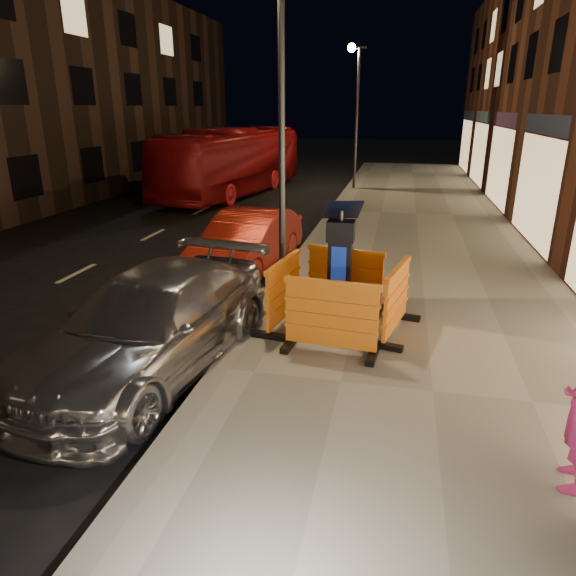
% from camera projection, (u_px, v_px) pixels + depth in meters
% --- Properties ---
extents(ground_plane, '(120.00, 120.00, 0.00)m').
position_uv_depth(ground_plane, '(220.00, 377.00, 7.50)').
color(ground_plane, black).
rests_on(ground_plane, ground).
extents(sidewalk, '(6.00, 60.00, 0.15)m').
position_uv_depth(sidewalk, '(432.00, 396.00, 6.87)').
color(sidewalk, gray).
rests_on(sidewalk, ground).
extents(kerb, '(0.30, 60.00, 0.15)m').
position_uv_depth(kerb, '(220.00, 373.00, 7.47)').
color(kerb, slate).
rests_on(kerb, ground).
extents(parking_kiosk, '(0.77, 0.77, 2.09)m').
position_uv_depth(parking_kiosk, '(340.00, 270.00, 8.47)').
color(parking_kiosk, black).
rests_on(parking_kiosk, sidewalk).
extents(barrier_front, '(1.55, 0.76, 1.16)m').
position_uv_depth(barrier_front, '(331.00, 317.00, 7.74)').
color(barrier_front, orange).
rests_on(barrier_front, sidewalk).
extents(barrier_back, '(1.60, 0.95, 1.16)m').
position_uv_depth(barrier_back, '(345.00, 279.00, 9.49)').
color(barrier_back, orange).
rests_on(barrier_back, sidewalk).
extents(barrier_kerbside, '(0.83, 1.57, 1.16)m').
position_uv_depth(barrier_kerbside, '(284.00, 292.00, 8.81)').
color(barrier_kerbside, orange).
rests_on(barrier_kerbside, sidewalk).
extents(barrier_bldgside, '(0.93, 1.59, 1.16)m').
position_uv_depth(barrier_bldgside, '(396.00, 300.00, 8.43)').
color(barrier_bldgside, orange).
rests_on(barrier_bldgside, sidewalk).
extents(car_silver, '(2.71, 5.23, 1.45)m').
position_uv_depth(car_silver, '(156.00, 367.00, 7.78)').
color(car_silver, '#AEAEB3').
rests_on(car_silver, ground).
extents(car_red, '(1.91, 4.37, 1.40)m').
position_uv_depth(car_red, '(248.00, 269.00, 12.53)').
color(car_red, maroon).
rests_on(car_red, ground).
extents(bus_doubledecker, '(3.85, 10.67, 2.91)m').
position_uv_depth(bus_doubledecker, '(235.00, 194.00, 23.29)').
color(bus_doubledecker, maroon).
rests_on(bus_doubledecker, ground).
extents(street_lamp_mid, '(0.12, 0.12, 6.00)m').
position_uv_depth(street_lamp_mid, '(282.00, 141.00, 9.16)').
color(street_lamp_mid, '#3F3F44').
rests_on(street_lamp_mid, sidewalk).
extents(street_lamp_far, '(0.12, 0.12, 6.00)m').
position_uv_depth(street_lamp_far, '(357.00, 121.00, 22.98)').
color(street_lamp_far, '#3F3F44').
rests_on(street_lamp_far, sidewalk).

